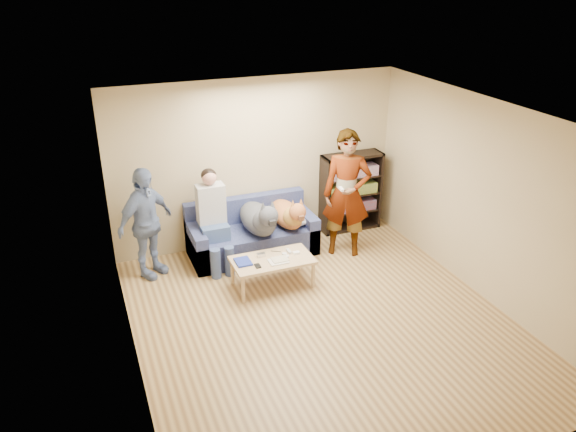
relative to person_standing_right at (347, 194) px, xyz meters
name	(u,v)px	position (x,y,z in m)	size (l,w,h in m)	color
ground	(323,322)	(-1.09, -1.58, -0.97)	(5.00, 5.00, 0.00)	brown
ceiling	(330,118)	(-1.09, -1.58, 1.63)	(5.00, 5.00, 0.00)	white
wall_back	(257,162)	(-1.09, 0.92, 0.33)	(4.50, 4.50, 0.00)	tan
wall_front	(463,359)	(-1.09, -4.08, 0.33)	(4.50, 4.50, 0.00)	tan
wall_left	(126,264)	(-3.34, -1.58, 0.33)	(5.00, 5.00, 0.00)	tan
wall_right	(485,201)	(1.16, -1.58, 0.33)	(5.00, 5.00, 0.00)	tan
blanket	(297,220)	(-0.65, 0.36, -0.46)	(0.44, 0.37, 0.15)	#BBBBC0
person_standing_right	(347,194)	(0.00, 0.00, 0.00)	(0.71, 0.46, 1.94)	gray
person_standing_left	(146,223)	(-2.89, 0.40, -0.16)	(0.94, 0.39, 1.61)	#7E97C9
held_controller	(341,189)	(-0.20, -0.20, 0.18)	(0.04, 0.13, 0.03)	white
notebook_blue	(243,262)	(-1.78, -0.48, -0.54)	(0.20, 0.26, 0.03)	#1B2E99
papers	(278,261)	(-1.33, -0.63, -0.54)	(0.26, 0.20, 0.01)	silver
magazine	(280,259)	(-1.30, -0.61, -0.53)	(0.22, 0.17, 0.01)	beige
camera_silver	(261,255)	(-1.50, -0.41, -0.52)	(0.11, 0.06, 0.05)	silver
controller_a	(289,251)	(-1.10, -0.43, -0.53)	(0.04, 0.13, 0.03)	silver
controller_b	(296,253)	(-1.02, -0.51, -0.53)	(0.09, 0.06, 0.03)	white
headphone_cup_a	(287,256)	(-1.18, -0.55, -0.54)	(0.07, 0.07, 0.02)	silver
headphone_cup_b	(284,254)	(-1.18, -0.47, -0.54)	(0.07, 0.07, 0.02)	silver
pen_orange	(275,264)	(-1.40, -0.69, -0.54)	(0.01, 0.01, 0.14)	orange
pen_black	(276,251)	(-1.26, -0.35, -0.54)	(0.01, 0.01, 0.14)	black
wallet	(258,266)	(-1.63, -0.65, -0.54)	(0.07, 0.12, 0.01)	black
sofa	(251,236)	(-1.34, 0.51, -0.69)	(1.90, 0.85, 0.82)	#515B93
person_seated	(213,216)	(-1.94, 0.39, -0.19)	(0.40, 0.73, 1.47)	#415490
dog_gray	(260,219)	(-1.28, 0.27, -0.30)	(0.46, 1.27, 0.67)	#4A4B54
dog_tan	(288,214)	(-0.81, 0.32, -0.33)	(0.41, 1.17, 0.60)	#B96638
coffee_table	(272,262)	(-1.38, -0.53, -0.59)	(1.10, 0.60, 0.42)	#D2B781
bookshelf	(351,190)	(0.46, 0.75, -0.29)	(1.00, 0.34, 1.30)	black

